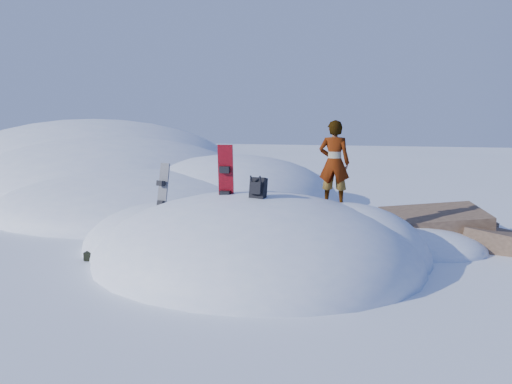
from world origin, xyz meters
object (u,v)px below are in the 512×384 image
(snowboard_red, at_px, (226,185))
(snowboard_dark, at_px, (162,195))
(person, at_px, (334,163))
(backpack, at_px, (258,188))

(snowboard_red, xyz_separation_m, snowboard_dark, (-1.58, 0.12, -0.32))
(snowboard_red, distance_m, person, 2.43)
(snowboard_dark, bearing_deg, person, 36.26)
(snowboard_dark, relative_size, backpack, 2.91)
(person, bearing_deg, snowboard_dark, 16.20)
(snowboard_dark, height_order, person, person)
(snowboard_dark, height_order, backpack, snowboard_dark)
(snowboard_red, relative_size, person, 0.93)
(backpack, bearing_deg, person, 53.61)
(snowboard_dark, relative_size, person, 0.80)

